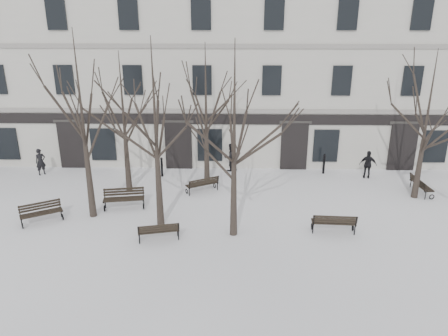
{
  "coord_description": "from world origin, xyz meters",
  "views": [
    {
      "loc": [
        -0.19,
        -17.31,
        9.29
      ],
      "look_at": [
        -0.63,
        3.0,
        1.84
      ],
      "focal_mm": 35.0,
      "sensor_mm": 36.0,
      "label": 1
    }
  ],
  "objects_px": {
    "bench_1": "(159,231)",
    "bench_4": "(203,184)",
    "tree_0": "(81,105)",
    "tree_1": "(155,113)",
    "bench_2": "(334,222)",
    "bench_3": "(124,198)",
    "tree_2": "(234,119)",
    "bench_0": "(41,212)",
    "bench_5": "(421,185)"
  },
  "relations": [
    {
      "from": "tree_2",
      "to": "bench_1",
      "type": "xyz_separation_m",
      "value": [
        -3.16,
        -0.63,
        -4.69
      ]
    },
    {
      "from": "bench_5",
      "to": "bench_0",
      "type": "bearing_deg",
      "value": 96.79
    },
    {
      "from": "tree_1",
      "to": "bench_2",
      "type": "bearing_deg",
      "value": -4.93
    },
    {
      "from": "tree_1",
      "to": "bench_5",
      "type": "xyz_separation_m",
      "value": [
        13.26,
        3.85,
        -4.71
      ]
    },
    {
      "from": "bench_0",
      "to": "bench_1",
      "type": "height_order",
      "value": "bench_0"
    },
    {
      "from": "tree_1",
      "to": "bench_0",
      "type": "xyz_separation_m",
      "value": [
        -5.51,
        0.1,
        -4.69
      ]
    },
    {
      "from": "tree_0",
      "to": "bench_4",
      "type": "bearing_deg",
      "value": 30.47
    },
    {
      "from": "tree_0",
      "to": "bench_0",
      "type": "bearing_deg",
      "value": -162.86
    },
    {
      "from": "bench_5",
      "to": "tree_1",
      "type": "bearing_deg",
      "value": 101.67
    },
    {
      "from": "bench_2",
      "to": "bench_4",
      "type": "relative_size",
      "value": 1.07
    },
    {
      "from": "bench_3",
      "to": "bench_5",
      "type": "relative_size",
      "value": 1.15
    },
    {
      "from": "tree_0",
      "to": "bench_1",
      "type": "relative_size",
      "value": 4.73
    },
    {
      "from": "tree_1",
      "to": "bench_4",
      "type": "height_order",
      "value": "tree_1"
    },
    {
      "from": "tree_0",
      "to": "bench_2",
      "type": "bearing_deg",
      "value": -7.38
    },
    {
      "from": "tree_1",
      "to": "bench_5",
      "type": "distance_m",
      "value": 14.59
    },
    {
      "from": "bench_1",
      "to": "bench_3",
      "type": "distance_m",
      "value": 3.89
    },
    {
      "from": "bench_1",
      "to": "bench_3",
      "type": "bearing_deg",
      "value": -67.75
    },
    {
      "from": "bench_0",
      "to": "bench_4",
      "type": "xyz_separation_m",
      "value": [
        7.18,
        3.62,
        -0.02
      ]
    },
    {
      "from": "tree_2",
      "to": "tree_1",
      "type": "bearing_deg",
      "value": 165.2
    },
    {
      "from": "bench_1",
      "to": "bench_5",
      "type": "bearing_deg",
      "value": -170.42
    },
    {
      "from": "bench_0",
      "to": "bench_4",
      "type": "height_order",
      "value": "bench_0"
    },
    {
      "from": "bench_4",
      "to": "bench_0",
      "type": "bearing_deg",
      "value": -2.56
    },
    {
      "from": "bench_2",
      "to": "bench_4",
      "type": "distance_m",
      "value": 7.46
    },
    {
      "from": "tree_0",
      "to": "bench_0",
      "type": "xyz_separation_m",
      "value": [
        -2.17,
        -0.67,
        -4.86
      ]
    },
    {
      "from": "bench_5",
      "to": "tree_2",
      "type": "bearing_deg",
      "value": 110.92
    },
    {
      "from": "bench_1",
      "to": "bench_4",
      "type": "bearing_deg",
      "value": -118.71
    },
    {
      "from": "tree_1",
      "to": "bench_3",
      "type": "distance_m",
      "value": 5.36
    },
    {
      "from": "bench_5",
      "to": "bench_3",
      "type": "bearing_deg",
      "value": 93.53
    },
    {
      "from": "bench_0",
      "to": "bench_1",
      "type": "bearing_deg",
      "value": -46.25
    },
    {
      "from": "tree_0",
      "to": "bench_5",
      "type": "relative_size",
      "value": 4.78
    },
    {
      "from": "bench_0",
      "to": "bench_4",
      "type": "bearing_deg",
      "value": -3.71
    },
    {
      "from": "tree_1",
      "to": "bench_2",
      "type": "distance_m",
      "value": 9.03
    },
    {
      "from": "tree_0",
      "to": "bench_0",
      "type": "distance_m",
      "value": 5.36
    },
    {
      "from": "tree_1",
      "to": "bench_4",
      "type": "distance_m",
      "value": 6.22
    },
    {
      "from": "tree_0",
      "to": "bench_4",
      "type": "relative_size",
      "value": 4.73
    },
    {
      "from": "tree_2",
      "to": "bench_2",
      "type": "xyz_separation_m",
      "value": [
        4.38,
        0.21,
        -4.65
      ]
    },
    {
      "from": "tree_0",
      "to": "tree_1",
      "type": "height_order",
      "value": "tree_0"
    },
    {
      "from": "bench_0",
      "to": "bench_3",
      "type": "height_order",
      "value": "bench_3"
    },
    {
      "from": "tree_0",
      "to": "bench_0",
      "type": "height_order",
      "value": "tree_0"
    },
    {
      "from": "bench_2",
      "to": "bench_5",
      "type": "distance_m",
      "value": 7.16
    },
    {
      "from": "tree_0",
      "to": "bench_0",
      "type": "relative_size",
      "value": 4.55
    },
    {
      "from": "bench_1",
      "to": "bench_4",
      "type": "height_order",
      "value": "bench_4"
    },
    {
      "from": "tree_0",
      "to": "bench_3",
      "type": "height_order",
      "value": "tree_0"
    },
    {
      "from": "bench_4",
      "to": "tree_2",
      "type": "bearing_deg",
      "value": 80.53
    },
    {
      "from": "tree_0",
      "to": "tree_1",
      "type": "xyz_separation_m",
      "value": [
        3.34,
        -0.77,
        -0.17
      ]
    },
    {
      "from": "bench_2",
      "to": "bench_3",
      "type": "bearing_deg",
      "value": -10.17
    },
    {
      "from": "bench_3",
      "to": "bench_4",
      "type": "height_order",
      "value": "bench_3"
    },
    {
      "from": "tree_0",
      "to": "bench_4",
      "type": "xyz_separation_m",
      "value": [
        5.01,
        2.95,
        -4.88
      ]
    },
    {
      "from": "bench_3",
      "to": "tree_1",
      "type": "bearing_deg",
      "value": -48.56
    },
    {
      "from": "bench_3",
      "to": "bench_4",
      "type": "distance_m",
      "value": 4.25
    }
  ]
}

